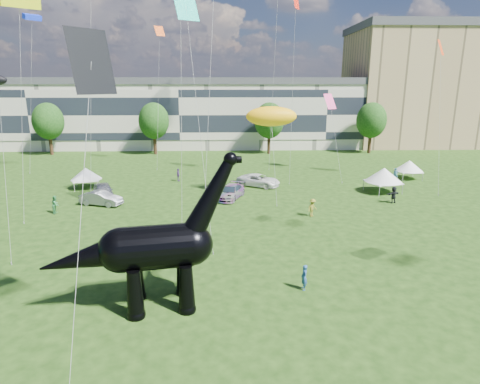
{
  "coord_description": "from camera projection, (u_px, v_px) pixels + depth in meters",
  "views": [
    {
      "loc": [
        0.61,
        -17.37,
        11.79
      ],
      "look_at": [
        1.43,
        8.0,
        5.0
      ],
      "focal_mm": 30.0,
      "sensor_mm": 36.0,
      "label": 1
    }
  ],
  "objects": [
    {
      "name": "ground",
      "position": [
        216.0,
        332.0,
        19.8
      ],
      "size": [
        220.0,
        220.0,
        0.0
      ],
      "primitive_type": "plane",
      "color": "#16330C",
      "rests_on": "ground"
    },
    {
      "name": "terrace_row",
      "position": [
        183.0,
        116.0,
        77.86
      ],
      "size": [
        78.0,
        11.0,
        12.0
      ],
      "primitive_type": "cube",
      "color": "beige",
      "rests_on": "ground"
    },
    {
      "name": "apartment_block",
      "position": [
        421.0,
        89.0,
        80.97
      ],
      "size": [
        28.0,
        18.0,
        22.0
      ],
      "primitive_type": "cube",
      "color": "tan",
      "rests_on": "ground"
    },
    {
      "name": "tree_far_left",
      "position": [
        48.0,
        118.0,
        68.4
      ],
      "size": [
        5.2,
        5.2,
        9.44
      ],
      "color": "#382314",
      "rests_on": "ground"
    },
    {
      "name": "tree_mid_left",
      "position": [
        154.0,
        118.0,
        68.97
      ],
      "size": [
        5.2,
        5.2,
        9.44
      ],
      "color": "#382314",
      "rests_on": "ground"
    },
    {
      "name": "tree_mid_right",
      "position": [
        269.0,
        118.0,
        69.59
      ],
      "size": [
        5.2,
        5.2,
        9.44
      ],
      "color": "#382314",
      "rests_on": "ground"
    },
    {
      "name": "tree_far_right",
      "position": [
        372.0,
        117.0,
        70.16
      ],
      "size": [
        5.2,
        5.2,
        9.44
      ],
      "color": "#382314",
      "rests_on": "ground"
    },
    {
      "name": "dinosaur_sculpture",
      "position": [
        150.0,
        250.0,
        21.27
      ],
      "size": [
        10.74,
        3.73,
        8.74
      ],
      "rotation": [
        0.0,
        0.0,
        0.18
      ],
      "color": "black",
      "rests_on": "ground"
    },
    {
      "name": "car_silver",
      "position": [
        103.0,
        191.0,
        42.88
      ],
      "size": [
        3.53,
        5.16,
        1.63
      ],
      "primitive_type": "imported",
      "rotation": [
        0.0,
        0.0,
        0.37
      ],
      "color": "#B6B5BA",
      "rests_on": "ground"
    },
    {
      "name": "car_grey",
      "position": [
        101.0,
        198.0,
        40.46
      ],
      "size": [
        4.55,
        2.71,
        1.42
      ],
      "primitive_type": "imported",
      "rotation": [
        0.0,
        0.0,
        1.27
      ],
      "color": "gray",
      "rests_on": "ground"
    },
    {
      "name": "car_white",
      "position": [
        259.0,
        180.0,
        48.07
      ],
      "size": [
        5.67,
        4.58,
        1.44
      ],
      "primitive_type": "imported",
      "rotation": [
        0.0,
        0.0,
        1.07
      ],
      "color": "white",
      "rests_on": "ground"
    },
    {
      "name": "car_dark",
      "position": [
        231.0,
        192.0,
        42.84
      ],
      "size": [
        3.65,
        5.38,
        1.45
      ],
      "primitive_type": "imported",
      "rotation": [
        0.0,
        0.0,
        -0.36
      ],
      "color": "#595960",
      "rests_on": "ground"
    },
    {
      "name": "gazebo_near",
      "position": [
        384.0,
        175.0,
        45.08
      ],
      "size": [
        4.95,
        4.95,
        2.82
      ],
      "rotation": [
        0.0,
        0.0,
        0.26
      ],
      "color": "white",
      "rests_on": "ground"
    },
    {
      "name": "gazebo_far",
      "position": [
        409.0,
        166.0,
        51.7
      ],
      "size": [
        3.54,
        3.54,
        2.41
      ],
      "rotation": [
        0.0,
        0.0,
        0.02
      ],
      "color": "white",
      "rests_on": "ground"
    },
    {
      "name": "gazebo_left",
      "position": [
        86.0,
        174.0,
        46.97
      ],
      "size": [
        4.26,
        4.26,
        2.44
      ],
      "rotation": [
        0.0,
        0.0,
        0.25
      ],
      "color": "white",
      "rests_on": "ground"
    },
    {
      "name": "visitors",
      "position": [
        209.0,
        215.0,
        34.75
      ],
      "size": [
        50.0,
        39.31,
        1.75
      ],
      "color": "slate",
      "rests_on": "ground"
    }
  ]
}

